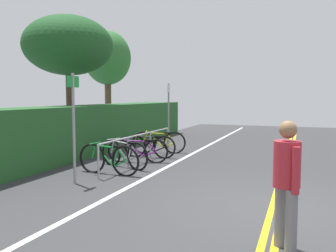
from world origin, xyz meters
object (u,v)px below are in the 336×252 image
at_px(bike_rack, 140,141).
at_px(tree_mid, 68,46).
at_px(bicycle_4, 159,142).
at_px(bicycle_3, 150,146).
at_px(bicycle_1, 124,154).
at_px(sign_post_near, 74,118).
at_px(tree_far_right, 108,59).
at_px(pedestrian, 287,177).
at_px(bicycle_2, 138,151).
at_px(bicycle_0, 108,159).
at_px(sign_post_far, 169,110).

height_order(bike_rack, tree_mid, tree_mid).
bearing_deg(bicycle_4, tree_mid, 96.96).
bearing_deg(bicycle_3, bicycle_1, 179.98).
height_order(bike_rack, sign_post_near, sign_post_near).
bearing_deg(tree_far_right, bicycle_3, -139.01).
distance_m(pedestrian, sign_post_near, 4.83).
xyz_separation_m(bike_rack, bicycle_2, (0.00, 0.07, -0.27)).
height_order(bicycle_3, tree_far_right, tree_far_right).
bearing_deg(tree_mid, bicycle_0, -132.49).
distance_m(bike_rack, tree_mid, 4.71).
height_order(bike_rack, tree_far_right, tree_far_right).
height_order(bicycle_1, pedestrian, pedestrian).
xyz_separation_m(bicycle_2, bicycle_3, (0.88, 0.02, 0.01)).
bearing_deg(bicycle_0, bike_rack, -2.47).
bearing_deg(tree_mid, sign_post_far, -65.12).
height_order(bicycle_0, pedestrian, pedestrian).
distance_m(bicycle_4, sign_post_near, 4.62).
distance_m(bicycle_1, bicycle_4, 2.56).
bearing_deg(sign_post_far, bike_rack, -176.18).
distance_m(pedestrian, sign_post_far, 8.66).
relative_size(bicycle_0, bicycle_4, 1.00).
relative_size(bicycle_2, sign_post_far, 0.74).
relative_size(bicycle_2, bicycle_3, 1.03).
distance_m(bicycle_2, sign_post_near, 2.96).
distance_m(bicycle_1, pedestrian, 5.74).
distance_m(bicycle_1, bicycle_3, 1.69).
height_order(bicycle_2, bicycle_4, bicycle_4).
bearing_deg(sign_post_near, sign_post_far, -0.80).
bearing_deg(bicycle_2, pedestrian, -137.93).
bearing_deg(bicycle_4, sign_post_near, 178.21).
distance_m(bicycle_3, bicycle_4, 0.87).
bearing_deg(tree_mid, bicycle_4, -83.04).
height_order(bicycle_1, bicycle_3, bicycle_1).
distance_m(bicycle_0, bicycle_1, 0.84).
bearing_deg(bicycle_3, pedestrian, -142.66).
relative_size(bicycle_1, tree_mid, 0.36).
xyz_separation_m(bicycle_1, tree_mid, (2.17, 3.26, 3.26)).
bearing_deg(sign_post_near, tree_mid, 36.96).
xyz_separation_m(bicycle_2, tree_mid, (1.36, 3.28, 3.28)).
xyz_separation_m(sign_post_near, sign_post_far, (5.57, -0.08, -0.02)).
distance_m(bicycle_1, bicycle_2, 0.81).
distance_m(bike_rack, tree_far_right, 8.00).
height_order(bicycle_3, tree_mid, tree_mid).
bearing_deg(sign_post_near, bicycle_0, -10.12).
bearing_deg(bicycle_4, bicycle_0, -179.07).
xyz_separation_m(pedestrian, sign_post_far, (7.48, 4.33, 0.49)).
bearing_deg(bicycle_4, bicycle_2, -178.10).
xyz_separation_m(bicycle_0, sign_post_far, (4.47, 0.12, 1.04)).
xyz_separation_m(bike_rack, bicycle_0, (-1.65, 0.07, -0.24)).
bearing_deg(bicycle_0, pedestrian, -125.57).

